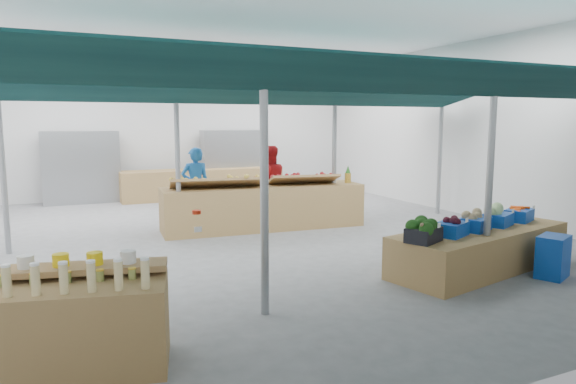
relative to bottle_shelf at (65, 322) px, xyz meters
name	(u,v)px	position (x,y,z in m)	size (l,w,h in m)	color
floor	(236,238)	(3.19, 4.50, -0.45)	(13.00, 13.00, 0.00)	slate
hall	(213,105)	(3.19, 5.94, 2.20)	(13.00, 13.00, 13.00)	silver
pole_grid	(310,150)	(3.94, 2.75, 1.37)	(10.00, 4.60, 3.00)	gray
awnings	(311,91)	(3.94, 2.75, 2.33)	(9.50, 7.08, 0.30)	black
back_shelving_left	(81,168)	(0.69, 10.50, 0.55)	(2.00, 0.50, 2.00)	#B23F33
back_shelving_right	(234,163)	(5.19, 10.50, 0.55)	(2.00, 0.50, 2.00)	#B23F33
bottle_shelf	(65,322)	(0.00, 0.00, 0.00)	(1.98, 1.47, 1.10)	olive
veg_counter	(480,249)	(5.94, 0.86, -0.13)	(3.27, 1.09, 0.64)	olive
fruit_counter	(264,207)	(4.04, 5.14, 0.02)	(4.30, 1.02, 0.92)	olive
far_counter	(203,183)	(4.07, 10.12, -0.01)	(4.83, 0.97, 0.87)	olive
crate_stack	(553,257)	(6.59, 0.09, -0.13)	(0.52, 0.36, 0.63)	#0F41A3
vendor_left	(195,186)	(2.84, 6.24, 0.42)	(0.63, 0.41, 1.72)	#1858A0
vendor_right	(270,182)	(4.64, 6.24, 0.42)	(0.84, 0.65, 1.72)	#AE1518
crate_broccoli	(424,231)	(4.57, 0.55, 0.35)	(0.60, 0.53, 0.35)	black
crate_beets	(452,227)	(5.19, 0.69, 0.32)	(0.60, 0.53, 0.29)	#0F41A3
crate_celeriac	(475,221)	(5.77, 0.82, 0.33)	(0.60, 0.53, 0.31)	#0F41A3
crate_cabbage	(498,216)	(6.39, 0.95, 0.35)	(0.60, 0.53, 0.35)	#0F41A3
crate_carrots	(519,214)	(7.01, 1.09, 0.30)	(0.60, 0.53, 0.29)	#0F41A3
sparrow	(424,227)	(4.45, 0.41, 0.44)	(0.12, 0.09, 0.11)	brown
pole_ribbon	(197,214)	(1.66, 1.58, 0.63)	(0.12, 0.12, 0.28)	#B2220B
apple_heap_yellow	(217,181)	(3.01, 5.12, 0.64)	(1.99, 1.00, 0.27)	#997247
apple_heap_red	(303,177)	(4.90, 4.97, 0.64)	(1.59, 0.94, 0.27)	#997247
pineapple	(348,175)	(5.98, 4.88, 0.66)	(0.14, 0.14, 0.39)	#8C6019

